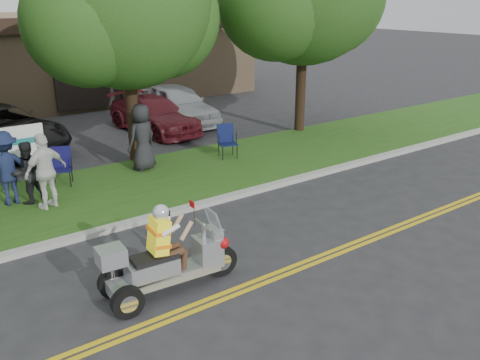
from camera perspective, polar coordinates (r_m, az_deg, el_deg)
ground at (r=9.95m, az=3.59°, el=-8.97°), size 120.00×120.00×0.00m
centerline_near at (r=9.56m, az=5.82°, el=-10.28°), size 60.00×0.10×0.01m
centerline_far at (r=9.67m, az=5.19°, el=-9.90°), size 60.00×0.10×0.01m
curb at (r=12.19m, az=-5.50°, el=-3.05°), size 60.00×0.25×0.12m
grass_verge at (r=13.97m, az=-9.99°, el=-0.23°), size 60.00×4.00×0.10m
commercial_building at (r=26.91m, az=-19.72°, el=12.89°), size 18.00×8.20×4.00m
tree_mid at (r=15.21m, az=-12.63°, el=18.12°), size 5.88×4.80×7.05m
business_sign at (r=14.01m, az=-23.58°, el=3.61°), size 1.25×0.06×1.75m
trike_scooter at (r=8.76m, az=-8.35°, el=-9.16°), size 2.51×0.86×1.64m
lawn_chair_a at (r=14.15m, az=-19.44°, el=1.76°), size 0.69×0.70×0.99m
lawn_chair_b at (r=15.67m, az=-1.51°, el=4.66°), size 0.66×0.68×1.00m
spectator_adult_mid at (r=13.06m, az=-22.80°, el=0.76°), size 0.88×0.78×1.51m
spectator_adult_right at (r=12.53m, az=-20.97°, el=0.94°), size 1.14×0.75×1.80m
spectator_chair_a at (r=13.13m, az=-24.76°, el=1.21°), size 1.22×0.78×1.78m
spectator_chair_b at (r=14.62m, az=-10.93°, el=4.73°), size 1.07×0.88×1.89m
parked_car_mid at (r=18.34m, az=-25.27°, el=5.19°), size 3.97×5.70×1.44m
parked_car_right at (r=19.30m, az=-9.59°, el=7.24°), size 2.27×4.59×1.28m
parked_car_far_right at (r=20.40m, az=-7.07°, el=8.44°), size 1.99×4.62×1.56m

